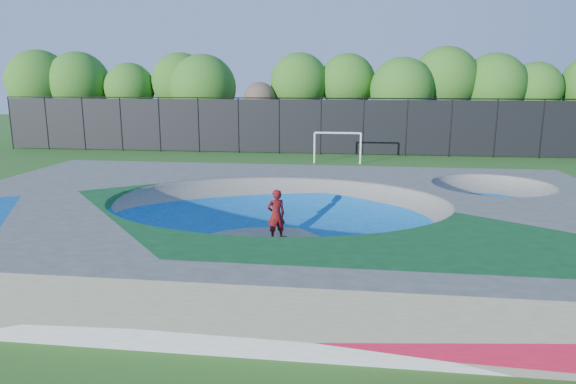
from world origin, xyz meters
TOP-DOWN VIEW (x-y plane):
  - ground at (0.00, 0.00)m, footprint 120.00×120.00m
  - skate_deck at (0.00, 0.00)m, footprint 22.00×14.00m
  - skater at (-0.11, 0.52)m, footprint 0.74×0.65m
  - skateboard at (-0.11, 0.52)m, footprint 0.77×0.61m
  - soccer_goal at (1.35, 17.01)m, footprint 3.06×0.12m
  - fence at (0.00, 21.00)m, footprint 48.09×0.09m
  - treeline at (-0.41, 26.20)m, footprint 52.70×6.69m

SIDE VIEW (x-z plane):
  - ground at x=0.00m, z-range 0.00..0.00m
  - skateboard at x=-0.11m, z-range 0.00..0.05m
  - skate_deck at x=0.00m, z-range 0.00..1.50m
  - skater at x=-0.11m, z-range 0.00..1.72m
  - soccer_goal at x=1.35m, z-range 0.39..2.41m
  - fence at x=0.00m, z-range 0.08..4.12m
  - treeline at x=-0.41m, z-range 0.94..8.94m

